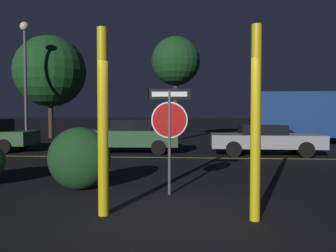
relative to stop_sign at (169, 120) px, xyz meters
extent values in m
plane|color=black|center=(0.16, -1.52, -1.53)|extent=(260.00, 260.00, 0.00)
cube|color=gold|center=(0.16, 5.60, -1.53)|extent=(38.20, 0.12, 0.01)
cylinder|color=#4C4C51|center=(0.00, 0.00, -0.47)|extent=(0.06, 0.06, 2.12)
cylinder|color=white|center=(0.00, 0.00, 0.00)|extent=(0.74, 0.06, 0.74)
cylinder|color=#B71414|center=(0.00, 0.00, 0.00)|extent=(0.69, 0.06, 0.69)
cube|color=black|center=(0.00, 0.00, 0.52)|extent=(0.87, 0.08, 0.22)
cube|color=white|center=(0.00, 0.00, 0.52)|extent=(0.72, 0.08, 0.10)
cylinder|color=yellow|center=(-0.98, -1.45, -0.01)|extent=(0.17, 0.17, 3.03)
cylinder|color=yellow|center=(1.44, -1.53, -0.02)|extent=(0.16, 0.16, 3.01)
ellipsoid|color=#19421E|center=(-1.99, 0.31, -0.85)|extent=(1.38, 1.00, 1.36)
cylinder|color=black|center=(-7.31, 6.32, -1.23)|extent=(0.61, 0.23, 0.60)
cylinder|color=black|center=(-7.39, 7.98, -1.23)|extent=(0.61, 0.23, 0.60)
cube|color=#335B38|center=(-2.18, 7.15, -0.90)|extent=(4.15, 1.88, 0.66)
cube|color=black|center=(-2.06, 7.16, -0.35)|extent=(1.68, 1.56, 0.44)
cylinder|color=black|center=(-3.42, 6.27, -1.23)|extent=(0.61, 0.22, 0.60)
cylinder|color=black|center=(-3.47, 7.96, -1.23)|extent=(0.61, 0.22, 0.60)
cylinder|color=black|center=(-0.88, 6.35, -1.23)|extent=(0.61, 0.22, 0.60)
cylinder|color=black|center=(-0.93, 8.03, -1.23)|extent=(0.61, 0.22, 0.60)
sphere|color=#F4EFCC|center=(-4.24, 6.55, -0.87)|extent=(0.14, 0.14, 0.14)
sphere|color=#F4EFCC|center=(-4.27, 7.63, -0.87)|extent=(0.14, 0.14, 0.14)
cube|color=#9E9EA3|center=(3.41, 6.83, -0.97)|extent=(4.37, 1.89, 0.52)
cube|color=black|center=(3.28, 6.84, -0.51)|extent=(1.77, 1.57, 0.39)
cylinder|color=black|center=(4.77, 7.65, -1.23)|extent=(0.60, 0.21, 0.60)
cylinder|color=black|center=(4.73, 5.95, -1.23)|extent=(0.60, 0.21, 0.60)
cylinder|color=black|center=(2.08, 7.72, -1.23)|extent=(0.60, 0.21, 0.60)
cylinder|color=black|center=(2.04, 6.01, -1.23)|extent=(0.60, 0.21, 0.60)
sphere|color=#F4EFCC|center=(5.61, 7.33, -0.94)|extent=(0.14, 0.14, 0.14)
sphere|color=#F4EFCC|center=(5.59, 6.23, -0.94)|extent=(0.14, 0.14, 0.14)
cube|color=navy|center=(6.20, 12.01, 0.08)|extent=(4.31, 2.27, 2.42)
cylinder|color=black|center=(5.45, 13.08, -1.11)|extent=(0.84, 0.29, 0.84)
cylinder|color=black|center=(5.43, 10.95, -1.11)|extent=(0.84, 0.29, 0.84)
cylinder|color=#4C4C51|center=(-9.04, 11.44, 1.64)|extent=(0.16, 0.16, 6.33)
sphere|color=#F9E5B2|center=(-9.04, 11.44, 5.06)|extent=(0.52, 0.52, 0.52)
cylinder|color=#422D1E|center=(-9.27, 15.23, -0.12)|extent=(0.32, 0.32, 2.81)
sphere|color=#19471E|center=(-9.27, 15.23, 3.02)|extent=(4.83, 4.83, 4.83)
cylinder|color=#422D1E|center=(-0.59, 13.97, 0.40)|extent=(0.32, 0.32, 3.86)
sphere|color=#19471E|center=(-0.59, 13.97, 3.42)|extent=(3.04, 3.04, 3.04)
camera|label=1|loc=(0.47, -6.63, 0.13)|focal=35.00mm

